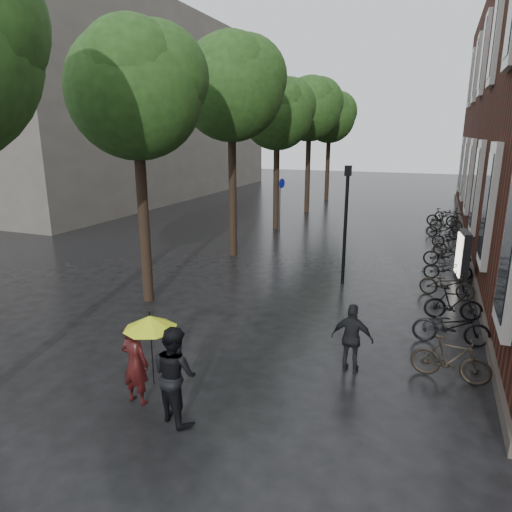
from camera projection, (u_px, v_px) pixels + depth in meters
The scene contains 11 objects.
ground at pixel (109, 498), 6.50m from camera, with size 120.00×120.00×0.00m, color black.
bg_building at pixel (107, 109), 37.62m from camera, with size 16.00×30.00×14.00m, color #47423D.
street_trees at pixel (256, 103), 20.57m from camera, with size 4.33×34.03×8.91m.
person_burgundy at pixel (135, 363), 8.63m from camera, with size 0.59×0.39×1.63m, color black.
person_black at pixel (175, 374), 8.08m from camera, with size 0.87×0.68×1.80m, color black.
lime_umbrella at pixel (150, 322), 8.20m from camera, with size 0.98×0.98×1.45m.
pedestrian_walking at pixel (352, 338), 9.79m from camera, with size 0.90×0.38×1.54m, color black.
parked_bicycles at pixel (448, 252), 18.16m from camera, with size 2.01×20.28×1.00m.
ad_lightbox at pixel (463, 256), 15.91m from camera, with size 0.27×1.17×1.77m.
lamp_post at pixel (346, 214), 15.19m from camera, with size 0.21×0.21×4.02m.
cycle_sign at pixel (281, 196), 24.26m from camera, with size 0.14×0.50×2.73m.
Camera 1 is at (3.92, -4.24, 5.02)m, focal length 32.00 mm.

